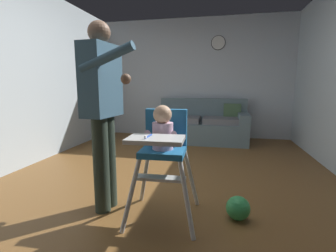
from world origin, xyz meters
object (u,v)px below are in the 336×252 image
adult_standing (103,107)px  high_chair (163,141)px  wall_clock (218,43)px  couch (202,125)px  toy_ball (238,208)px

adult_standing → high_chair: bearing=-0.5°
adult_standing → wall_clock: (0.92, 3.49, 1.08)m
couch → wall_clock: 1.77m
high_chair → adult_standing: size_ratio=0.59×
couch → high_chair: bearing=-1.8°
toy_ball → wall_clock: 3.95m
couch → toy_ball: couch is taller
adult_standing → toy_ball: (1.18, 0.05, -0.84)m
adult_standing → toy_ball: size_ratio=8.19×
high_chair → toy_ball: high_chair is taller
high_chair → wall_clock: bearing=171.6°
wall_clock → toy_ball: bearing=-85.5°
couch → high_chair: (-0.10, -3.07, 0.35)m
couch → wall_clock: (0.26, 0.48, 1.69)m
adult_standing → toy_ball: bearing=7.5°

